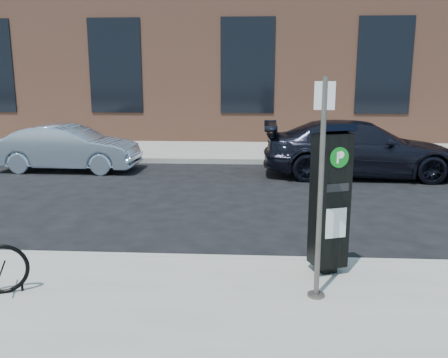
# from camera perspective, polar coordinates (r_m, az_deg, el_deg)

# --- Properties ---
(ground) EXTENTS (120.00, 120.00, 0.00)m
(ground) POSITION_cam_1_polar(r_m,az_deg,el_deg) (6.66, 1.27, -10.49)
(ground) COLOR black
(ground) RESTS_ON ground
(sidewalk_far) EXTENTS (60.00, 12.00, 0.15)m
(sidewalk_far) POSITION_cam_1_polar(r_m,az_deg,el_deg) (20.30, 2.82, 5.02)
(sidewalk_far) COLOR gray
(sidewalk_far) RESTS_ON ground
(curb_near) EXTENTS (60.00, 0.12, 0.16)m
(curb_near) POSITION_cam_1_polar(r_m,az_deg,el_deg) (6.61, 1.27, -9.95)
(curb_near) COLOR #9E9B93
(curb_near) RESTS_ON ground
(curb_far) EXTENTS (60.00, 0.12, 0.16)m
(curb_far) POSITION_cam_1_polar(r_m,az_deg,el_deg) (14.38, 2.52, 2.12)
(curb_far) COLOR #9E9B93
(curb_far) RESTS_ON ground
(building) EXTENTS (28.00, 10.05, 8.25)m
(building) POSITION_cam_1_polar(r_m,az_deg,el_deg) (23.20, 3.03, 15.97)
(building) COLOR #945B43
(building) RESTS_ON ground
(parking_kiosk) EXTENTS (0.54, 0.51, 1.88)m
(parking_kiosk) POSITION_cam_1_polar(r_m,az_deg,el_deg) (5.97, 12.62, -2.18)
(parking_kiosk) COLOR black
(parking_kiosk) RESTS_ON sidewalk_near
(sign_pole) EXTENTS (0.21, 0.19, 2.42)m
(sign_pole) POSITION_cam_1_polar(r_m,az_deg,el_deg) (5.18, 11.53, -1.59)
(sign_pole) COLOR #534F49
(sign_pole) RESTS_ON sidewalk_near
(bike_rack) EXTENTS (0.56, 0.26, 0.59)m
(bike_rack) POSITION_cam_1_polar(r_m,az_deg,el_deg) (5.99, -25.15, -9.83)
(bike_rack) COLOR black
(bike_rack) RESTS_ON sidewalk_near
(car_silver) EXTENTS (3.92, 1.46, 1.28)m
(car_silver) POSITION_cam_1_polar(r_m,az_deg,el_deg) (13.96, -18.20, 3.57)
(car_silver) COLOR #92A5BA
(car_silver) RESTS_ON ground
(car_dark) EXTENTS (5.11, 2.20, 1.47)m
(car_dark) POSITION_cam_1_polar(r_m,az_deg,el_deg) (12.99, 16.01, 3.53)
(car_dark) COLOR black
(car_dark) RESTS_ON ground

